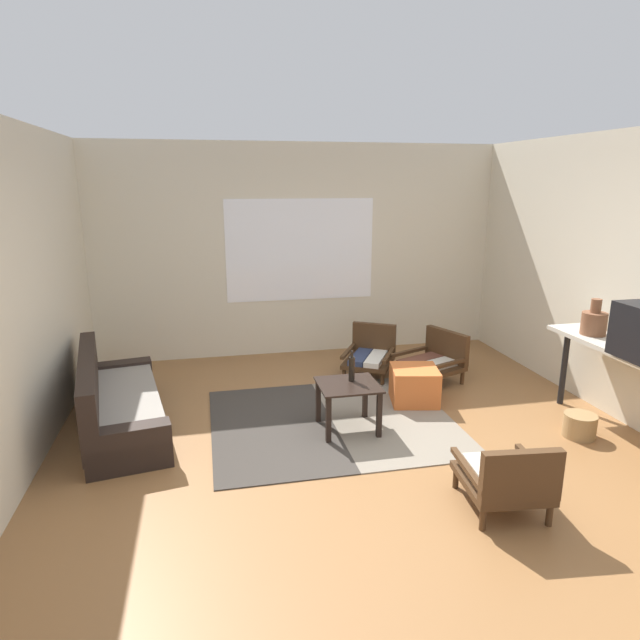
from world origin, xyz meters
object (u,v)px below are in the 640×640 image
armchair_striped_foreground (507,478)px  armchair_corner (434,359)px  console_shelf (625,358)px  wicker_basket (580,425)px  ottoman_orange (414,385)px  clay_vase (594,322)px  glass_bottle (352,368)px  armchair_by_window (370,353)px  coffee_table (348,394)px  couch (116,405)px

armchair_striped_foreground → armchair_corner: size_ratio=0.80×
armchair_corner → armchair_striped_foreground: bearing=-102.5°
console_shelf → wicker_basket: bearing=167.4°
ottoman_orange → clay_vase: bearing=-24.8°
armchair_corner → glass_bottle: (-1.23, -0.95, 0.31)m
ottoman_orange → wicker_basket: ottoman_orange is taller
armchair_by_window → ottoman_orange: size_ratio=1.72×
coffee_table → armchair_by_window: 1.56m
couch → console_shelf: (4.39, -1.12, 0.52)m
glass_bottle → wicker_basket: (1.95, -0.64, -0.47)m
ottoman_orange → clay_vase: 1.80m
coffee_table → armchair_striped_foreground: (0.74, -1.47, -0.09)m
clay_vase → armchair_corner: bearing=129.8°
coffee_table → armchair_striped_foreground: bearing=-63.4°
armchair_by_window → wicker_basket: 2.40m
armchair_striped_foreground → glass_bottle: bearing=113.9°
console_shelf → armchair_by_window: bearing=129.0°
clay_vase → glass_bottle: 2.31m
armchair_striped_foreground → clay_vase: (1.57, 1.26, 0.70)m
armchair_corner → console_shelf: 2.01m
couch → glass_bottle: 2.20m
ottoman_orange → armchair_corner: bearing=50.5°
armchair_by_window → armchair_striped_foreground: size_ratio=1.23×
coffee_table → armchair_striped_foreground: armchair_striped_foreground is taller
armchair_striped_foreground → ottoman_orange: (0.10, 1.94, -0.07)m
clay_vase → glass_bottle: bearing=172.9°
glass_bottle → ottoman_orange: bearing=26.9°
armchair_striped_foreground → clay_vase: clay_vase is taller
coffee_table → glass_bottle: bearing=54.2°
console_shelf → coffee_table: bearing=164.6°
clay_vase → armchair_by_window: bearing=135.7°
couch → armchair_corner: couch is taller
armchair_striped_foreground → glass_bottle: glass_bottle is taller
armchair_corner → ottoman_orange: bearing=-129.5°
armchair_corner → couch: bearing=-170.9°
coffee_table → ottoman_orange: coffee_table is taller
armchair_corner → armchair_by_window: bearing=148.3°
couch → clay_vase: clay_vase is taller
wicker_basket → armchair_striped_foreground: bearing=-144.6°
wicker_basket → glass_bottle: bearing=161.8°
armchair_striped_foreground → clay_vase: 2.13m
coffee_table → console_shelf: 2.43m
ottoman_orange → glass_bottle: glass_bottle is taller
coffee_table → console_shelf: size_ratio=0.33×
ottoman_orange → glass_bottle: bearing=-153.1°
couch → wicker_basket: size_ratio=6.83×
armchair_corner → ottoman_orange: size_ratio=1.76×
wicker_basket → couch: bearing=165.6°
armchair_striped_foreground → armchair_by_window: bearing=91.7°
console_shelf → armchair_striped_foreground: bearing=-152.2°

